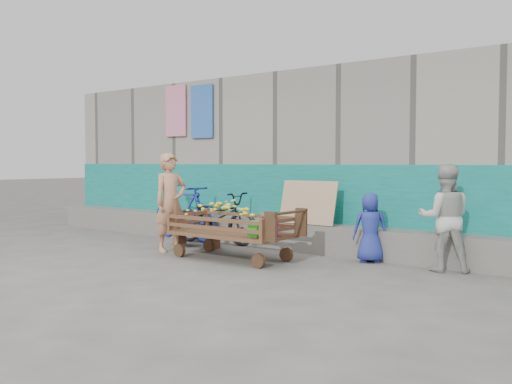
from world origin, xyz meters
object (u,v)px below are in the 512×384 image
Objects in this scene: bench at (196,236)px; bicycle_dark at (215,218)px; woman at (445,218)px; bicycle_blue at (184,212)px; banana_cart at (230,221)px; vendor_man at (170,202)px; child at (370,228)px.

bench is 0.56m from bicycle_dark.
bicycle_blue is (-4.85, 0.05, -0.18)m from woman.
banana_cart is 1.25× the size of vendor_man.
bench is 4.13m from woman.
bench is at bearing -24.57° from child.
bench is 0.57× the size of bicycle_dark.
vendor_man is 1.13m from bicycle_dark.
woman is 1.41× the size of child.
banana_cart is 1.14× the size of bicycle_dark.
bicycle_blue is (-0.77, 0.00, 0.06)m from bicycle_dark.
bicycle_blue is (-0.77, 1.08, -0.27)m from vendor_man.
bench is at bearing 172.79° from bicycle_dark.
vendor_man is at bearing -178.75° from banana_cart.
bicycle_dark is (-1.22, 1.05, -0.11)m from banana_cart.
banana_cart is 1.40× the size of woman.
woman is 0.81× the size of bicycle_dark.
banana_cart is at bearing -78.41° from vendor_man.
child reaches higher than bench.
bench is 0.85m from vendor_man.
child is (3.00, 1.04, -0.29)m from vendor_man.
banana_cart is 3.03m from woman.
bicycle_blue is at bearing 152.24° from banana_cart.
banana_cart is 2.05m from child.
vendor_man is 4.21m from woman.
bench is at bearing 10.29° from vendor_man.
bicycle_blue is (-2.00, 1.05, -0.05)m from banana_cart.
child is 0.58× the size of bicycle_blue.
vendor_man reaches higher than bicycle_dark.
bicycle_blue reaches higher than bicycle_dark.
woman is at bearing 19.26° from banana_cart.
bicycle_blue reaches higher than bench.
bench is 0.70× the size of woman.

